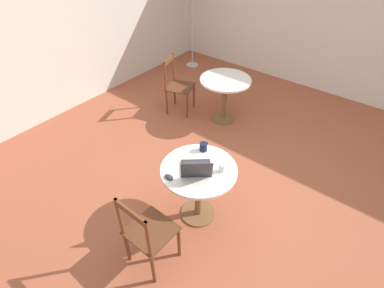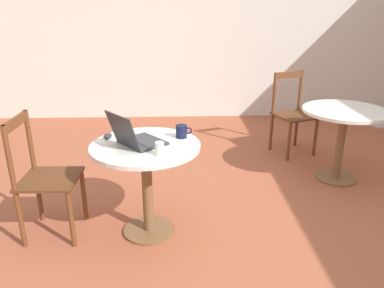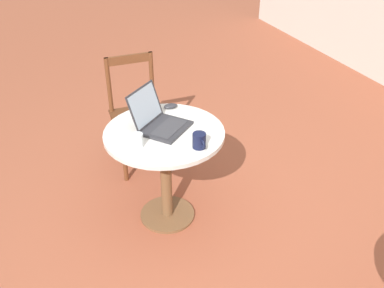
{
  "view_description": "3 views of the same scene",
  "coord_description": "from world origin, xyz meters",
  "px_view_note": "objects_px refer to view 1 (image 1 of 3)",
  "views": [
    {
      "loc": [
        -2.33,
        -1.22,
        2.83
      ],
      "look_at": [
        -0.21,
        0.45,
        0.63
      ],
      "focal_mm": 28.0,
      "sensor_mm": 36.0,
      "label": 1
    },
    {
      "loc": [
        -0.32,
        -2.41,
        1.66
      ],
      "look_at": [
        -0.22,
        0.41,
        0.59
      ],
      "focal_mm": 35.0,
      "sensor_mm": 36.0,
      "label": 2
    },
    {
      "loc": [
        1.7,
        -0.65,
        2.14
      ],
      "look_at": [
        -0.42,
        0.21,
        0.67
      ],
      "focal_mm": 40.0,
      "sensor_mm": 36.0,
      "label": 3
    }
  ],
  "objects_px": {
    "mouse": "(169,177)",
    "drinking_glass": "(222,168)",
    "chair_near_left": "(148,233)",
    "mug": "(204,147)",
    "cafe_table_near": "(199,179)",
    "cafe_table_mid": "(225,88)",
    "chair_mid_back": "(178,86)",
    "laptop": "(196,169)"
  },
  "relations": [
    {
      "from": "cafe_table_near",
      "to": "chair_near_left",
      "type": "distance_m",
      "value": 0.76
    },
    {
      "from": "chair_mid_back",
      "to": "drinking_glass",
      "type": "height_order",
      "value": "chair_mid_back"
    },
    {
      "from": "chair_near_left",
      "to": "chair_mid_back",
      "type": "bearing_deg",
      "value": 34.77
    },
    {
      "from": "drinking_glass",
      "to": "mouse",
      "type": "bearing_deg",
      "value": 138.73
    },
    {
      "from": "cafe_table_near",
      "to": "drinking_glass",
      "type": "bearing_deg",
      "value": -61.06
    },
    {
      "from": "mouse",
      "to": "mug",
      "type": "xyz_separation_m",
      "value": [
        0.55,
        -0.01,
        0.03
      ]
    },
    {
      "from": "chair_mid_back",
      "to": "laptop",
      "type": "bearing_deg",
      "value": -134.72
    },
    {
      "from": "chair_near_left",
      "to": "mouse",
      "type": "height_order",
      "value": "chair_near_left"
    },
    {
      "from": "cafe_table_near",
      "to": "cafe_table_mid",
      "type": "xyz_separation_m",
      "value": [
        1.81,
        0.87,
        0.0
      ]
    },
    {
      "from": "chair_near_left",
      "to": "mug",
      "type": "xyz_separation_m",
      "value": [
        1.01,
        0.12,
        0.31
      ]
    },
    {
      "from": "chair_mid_back",
      "to": "mug",
      "type": "bearing_deg",
      "value": -131.14
    },
    {
      "from": "mug",
      "to": "drinking_glass",
      "type": "bearing_deg",
      "value": -113.75
    },
    {
      "from": "cafe_table_near",
      "to": "cafe_table_mid",
      "type": "height_order",
      "value": "same"
    },
    {
      "from": "mouse",
      "to": "cafe_table_mid",
      "type": "bearing_deg",
      "value": 18.84
    },
    {
      "from": "chair_mid_back",
      "to": "laptop",
      "type": "relative_size",
      "value": 2.08
    },
    {
      "from": "cafe_table_mid",
      "to": "laptop",
      "type": "bearing_deg",
      "value": -154.89
    },
    {
      "from": "mouse",
      "to": "drinking_glass",
      "type": "bearing_deg",
      "value": -41.27
    },
    {
      "from": "chair_near_left",
      "to": "drinking_glass",
      "type": "height_order",
      "value": "chair_near_left"
    },
    {
      "from": "chair_near_left",
      "to": "laptop",
      "type": "distance_m",
      "value": 0.76
    },
    {
      "from": "cafe_table_near",
      "to": "mug",
      "type": "xyz_separation_m",
      "value": [
        0.26,
        0.14,
        0.2
      ]
    },
    {
      "from": "chair_near_left",
      "to": "laptop",
      "type": "xyz_separation_m",
      "value": [
        0.69,
        -0.03,
        0.31
      ]
    },
    {
      "from": "chair_near_left",
      "to": "laptop",
      "type": "bearing_deg",
      "value": -2.11
    },
    {
      "from": "cafe_table_mid",
      "to": "laptop",
      "type": "height_order",
      "value": "laptop"
    },
    {
      "from": "cafe_table_near",
      "to": "mouse",
      "type": "distance_m",
      "value": 0.37
    },
    {
      "from": "mouse",
      "to": "mug",
      "type": "bearing_deg",
      "value": -1.27
    },
    {
      "from": "mug",
      "to": "cafe_table_near",
      "type": "bearing_deg",
      "value": -152.46
    },
    {
      "from": "cafe_table_mid",
      "to": "chair_near_left",
      "type": "distance_m",
      "value": 2.71
    },
    {
      "from": "cafe_table_near",
      "to": "laptop",
      "type": "bearing_deg",
      "value": -168.39
    },
    {
      "from": "chair_mid_back",
      "to": "drinking_glass",
      "type": "xyz_separation_m",
      "value": [
        -1.44,
        -1.82,
        0.31
      ]
    },
    {
      "from": "mouse",
      "to": "drinking_glass",
      "type": "distance_m",
      "value": 0.53
    },
    {
      "from": "cafe_table_near",
      "to": "mouse",
      "type": "xyz_separation_m",
      "value": [
        -0.29,
        0.15,
        0.17
      ]
    },
    {
      "from": "mouse",
      "to": "drinking_glass",
      "type": "xyz_separation_m",
      "value": [
        0.4,
        -0.35,
        0.03
      ]
    },
    {
      "from": "chair_near_left",
      "to": "mug",
      "type": "height_order",
      "value": "chair_near_left"
    },
    {
      "from": "cafe_table_near",
      "to": "mouse",
      "type": "bearing_deg",
      "value": 152.75
    },
    {
      "from": "mouse",
      "to": "laptop",
      "type": "bearing_deg",
      "value": -34.84
    },
    {
      "from": "chair_mid_back",
      "to": "mouse",
      "type": "bearing_deg",
      "value": -141.47
    },
    {
      "from": "laptop",
      "to": "mouse",
      "type": "relative_size",
      "value": 4.44
    },
    {
      "from": "cafe_table_near",
      "to": "mug",
      "type": "relative_size",
      "value": 6.48
    },
    {
      "from": "cafe_table_mid",
      "to": "mouse",
      "type": "xyz_separation_m",
      "value": [
        -2.1,
        -0.72,
        0.17
      ]
    },
    {
      "from": "laptop",
      "to": "mouse",
      "type": "bearing_deg",
      "value": 145.16
    },
    {
      "from": "cafe_table_near",
      "to": "laptop",
      "type": "relative_size",
      "value": 1.77
    },
    {
      "from": "chair_near_left",
      "to": "chair_mid_back",
      "type": "relative_size",
      "value": 1.0
    }
  ]
}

